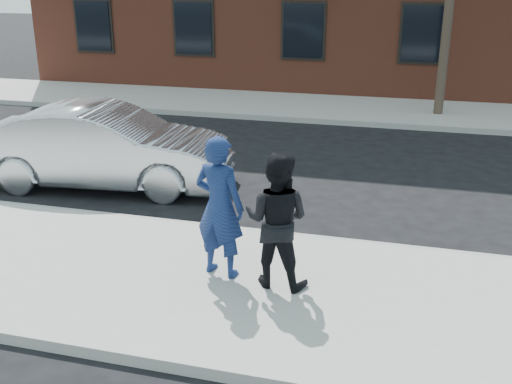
% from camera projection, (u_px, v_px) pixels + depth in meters
% --- Properties ---
extents(ground, '(100.00, 100.00, 0.00)m').
position_uv_depth(ground, '(120.00, 270.00, 8.51)').
color(ground, black).
rests_on(ground, ground).
extents(near_sidewalk, '(50.00, 3.50, 0.15)m').
position_uv_depth(near_sidewalk, '(112.00, 273.00, 8.26)').
color(near_sidewalk, '#9C9A94').
rests_on(near_sidewalk, ground).
extents(near_curb, '(50.00, 0.10, 0.15)m').
position_uv_depth(near_curb, '(164.00, 224.00, 9.89)').
color(near_curb, '#999691').
rests_on(near_curb, ground).
extents(far_sidewalk, '(50.00, 3.50, 0.15)m').
position_uv_depth(far_sidewalk, '(288.00, 106.00, 18.69)').
color(far_sidewalk, '#9C9A94').
rests_on(far_sidewalk, ground).
extents(far_curb, '(50.00, 0.10, 0.15)m').
position_uv_depth(far_curb, '(274.00, 118.00, 17.05)').
color(far_curb, '#999691').
rests_on(far_curb, ground).
extents(silver_sedan, '(5.01, 2.21, 1.60)m').
position_uv_depth(silver_sedan, '(104.00, 147.00, 11.60)').
color(silver_sedan, '#B7BABF').
rests_on(silver_sedan, ground).
extents(man_hoodie, '(0.78, 0.60, 1.92)m').
position_uv_depth(man_hoodie, '(220.00, 207.00, 7.79)').
color(man_hoodie, navy).
rests_on(man_hoodie, near_sidewalk).
extents(man_peacoat, '(0.92, 0.74, 1.78)m').
position_uv_depth(man_peacoat, '(277.00, 220.00, 7.55)').
color(man_peacoat, black).
rests_on(man_peacoat, near_sidewalk).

